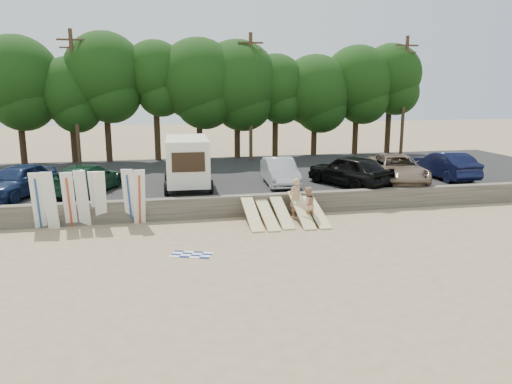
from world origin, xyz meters
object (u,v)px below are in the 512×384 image
at_px(car_1, 88,178).
at_px(car_2, 280,172).
at_px(beachgoer_b, 307,205).
at_px(car_5, 445,165).
at_px(car_4, 397,169).
at_px(cooler, 306,213).
at_px(car_0, 18,180).
at_px(box_trailer, 187,160).
at_px(car_3, 350,170).
at_px(beachgoer_a, 295,198).

bearing_deg(car_1, car_2, -158.72).
relative_size(car_1, car_2, 1.13).
bearing_deg(beachgoer_b, car_5, -166.68).
xyz_separation_m(car_4, cooler, (-6.34, -3.34, -1.33)).
bearing_deg(car_0, car_1, 27.04).
bearing_deg(car_1, box_trailer, -159.62).
xyz_separation_m(car_0, car_3, (17.04, -0.85, 0.06)).
bearing_deg(car_0, car_2, 22.83).
bearing_deg(beachgoer_a, beachgoer_b, 80.93).
height_order(car_2, beachgoer_b, car_2).
relative_size(car_0, car_3, 0.93).
height_order(car_0, car_4, car_0).
bearing_deg(car_2, box_trailer, -175.80).
bearing_deg(beachgoer_a, car_0, -42.63).
relative_size(car_1, beachgoer_a, 2.64).
bearing_deg(cooler, car_0, 169.29).
bearing_deg(cooler, car_3, 48.41).
distance_m(car_1, car_4, 16.72).
bearing_deg(car_3, beachgoer_a, 15.16).
xyz_separation_m(box_trailer, beachgoer_a, (4.67, -4.33, -1.27)).
height_order(car_1, car_4, car_4).
distance_m(car_0, beachgoer_b, 14.27).
height_order(car_1, cooler, car_1).
xyz_separation_m(car_0, beachgoer_a, (13.01, -4.19, -0.55)).
relative_size(box_trailer, beachgoer_a, 2.30).
distance_m(car_1, car_2, 10.13).
bearing_deg(beachgoer_b, car_0, -35.45).
xyz_separation_m(car_2, car_3, (3.66, -1.01, 0.13)).
bearing_deg(car_3, box_trailer, -30.97).
distance_m(car_3, beachgoer_a, 5.27).
height_order(car_3, car_4, car_3).
xyz_separation_m(car_3, beachgoer_a, (-4.03, -3.34, -0.61)).
height_order(car_1, car_2, car_2).
relative_size(car_0, cooler, 12.45).
distance_m(car_2, beachgoer_a, 4.39).
height_order(car_4, beachgoer_b, car_4).
bearing_deg(box_trailer, car_3, -4.00).
bearing_deg(box_trailer, beachgoer_a, -40.35).
relative_size(car_0, car_1, 0.94).
bearing_deg(car_2, beachgoer_b, -87.09).
xyz_separation_m(car_5, cooler, (-9.81, -4.12, -1.33)).
xyz_separation_m(car_1, beachgoer_a, (9.75, -4.47, -0.48)).
relative_size(box_trailer, car_1, 0.87).
xyz_separation_m(car_4, car_5, (3.47, 0.78, 0.00)).
height_order(car_1, car_5, car_5).
relative_size(box_trailer, car_0, 0.93).
bearing_deg(car_2, car_3, -11.47).
bearing_deg(car_3, car_5, 164.04).
height_order(box_trailer, car_2, box_trailer).
bearing_deg(car_2, car_0, -175.35).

